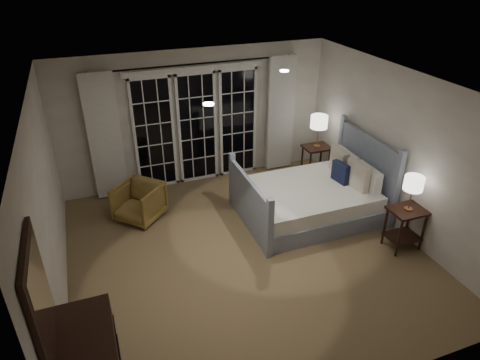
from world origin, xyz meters
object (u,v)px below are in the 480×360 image
object	(u,v)px
nightstand_right	(316,157)
armchair	(139,202)
lamp_left	(414,184)
lamp_right	(319,122)
nightstand_left	(405,222)
bed	(312,198)

from	to	relation	value
nightstand_right	armchair	world-z (taller)	nightstand_right
lamp_left	lamp_right	size ratio (longest dim) A/B	0.86
nightstand_left	armchair	world-z (taller)	nightstand_left
bed	armchair	distance (m)	2.87
bed	lamp_right	world-z (taller)	bed
lamp_right	armchair	xyz separation A→B (m)	(-3.46, -0.30, -0.82)
bed	armchair	bearing A→B (deg)	161.86
nightstand_left	armchair	distance (m)	4.17
nightstand_left	lamp_left	bearing A→B (deg)	180.00
nightstand_left	nightstand_right	distance (m)	2.46
nightstand_right	lamp_left	size ratio (longest dim) A/B	1.21
bed	nightstand_right	bearing A→B (deg)	58.35
nightstand_right	lamp_left	xyz separation A→B (m)	(0.10, -2.46, 0.66)
bed	lamp_left	distance (m)	1.70
nightstand_left	lamp_left	size ratio (longest dim) A/B	1.25
nightstand_left	armchair	xyz separation A→B (m)	(-3.56, 2.16, -0.12)
armchair	lamp_left	bearing A→B (deg)	13.68
lamp_right	armchair	size ratio (longest dim) A/B	0.89
nightstand_left	lamp_right	size ratio (longest dim) A/B	1.08
nightstand_left	lamp_right	distance (m)	2.56
lamp_left	nightstand_right	bearing A→B (deg)	92.37
bed	nightstand_left	world-z (taller)	bed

